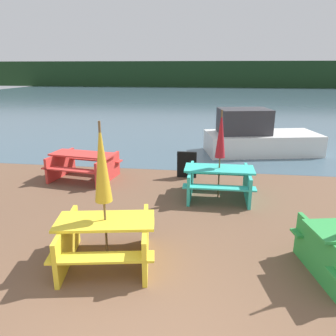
# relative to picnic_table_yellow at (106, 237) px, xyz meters

# --- Properties ---
(water) EXTENTS (60.00, 50.00, 0.00)m
(water) POSITION_rel_picnic_table_yellow_xyz_m (0.92, 30.05, -0.45)
(water) COLOR #425B6B
(water) RESTS_ON ground_plane
(far_treeline) EXTENTS (80.00, 1.60, 4.00)m
(far_treeline) POSITION_rel_picnic_table_yellow_xyz_m (0.92, 50.05, 1.56)
(far_treeline) COLOR #193319
(far_treeline) RESTS_ON water
(picnic_table_yellow) EXTENTS (1.74, 1.63, 0.75)m
(picnic_table_yellow) POSITION_rel_picnic_table_yellow_xyz_m (0.00, 0.00, 0.00)
(picnic_table_yellow) COLOR yellow
(picnic_table_yellow) RESTS_ON ground_plane
(picnic_table_teal) EXTENTS (1.64, 1.39, 0.74)m
(picnic_table_teal) POSITION_rel_picnic_table_yellow_xyz_m (1.80, 3.06, 0.00)
(picnic_table_teal) COLOR #33B7A8
(picnic_table_teal) RESTS_ON ground_plane
(picnic_table_red) EXTENTS (1.96, 1.63, 0.74)m
(picnic_table_red) POSITION_rel_picnic_table_yellow_xyz_m (-1.94, 3.93, 0.01)
(picnic_table_red) COLOR red
(picnic_table_red) RESTS_ON ground_plane
(umbrella_gold) EXTENTS (0.26, 0.26, 2.30)m
(umbrella_gold) POSITION_rel_picnic_table_yellow_xyz_m (0.00, 0.00, 1.22)
(umbrella_gold) COLOR brown
(umbrella_gold) RESTS_ON ground_plane
(umbrella_crimson) EXTENTS (0.24, 0.24, 2.11)m
(umbrella_crimson) POSITION_rel_picnic_table_yellow_xyz_m (1.80, 3.06, 1.09)
(umbrella_crimson) COLOR brown
(umbrella_crimson) RESTS_ON ground_plane
(boat) EXTENTS (4.27, 2.56, 1.62)m
(boat) POSITION_rel_picnic_table_yellow_xyz_m (3.22, 7.58, 0.14)
(boat) COLOR silver
(boat) RESTS_ON water
(signboard) EXTENTS (0.55, 0.08, 0.75)m
(signboard) POSITION_rel_picnic_table_yellow_xyz_m (0.92, 4.45, -0.07)
(signboard) COLOR black
(signboard) RESTS_ON ground_plane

